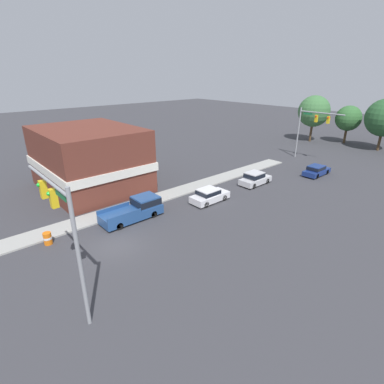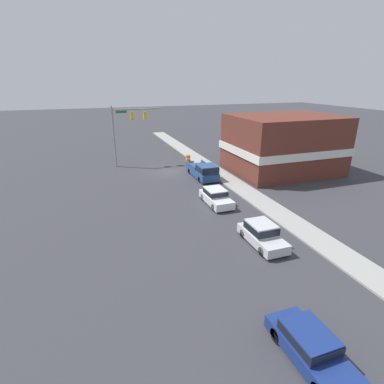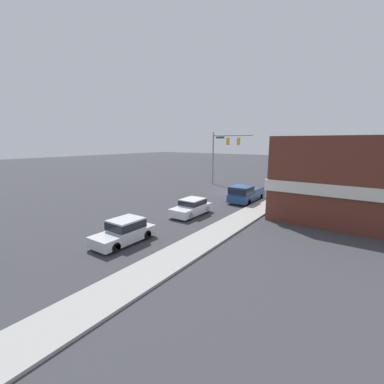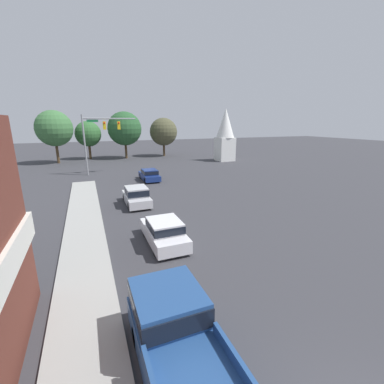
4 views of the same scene
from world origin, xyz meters
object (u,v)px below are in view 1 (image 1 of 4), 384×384
at_px(car_lead, 209,195).
at_px(car_oncoming, 316,170).
at_px(car_second_ahead, 255,178).
at_px(construction_barrel, 48,238).
at_px(pickup_truck_parked, 137,209).

distance_m(car_lead, car_oncoming, 17.12).
relative_size(car_second_ahead, car_oncoming, 0.97).
height_order(car_lead, car_oncoming, car_lead).
height_order(car_lead, car_second_ahead, car_second_ahead).
bearing_deg(construction_barrel, pickup_truck_parked, 85.08).
bearing_deg(construction_barrel, car_second_ahead, 84.20).
distance_m(car_lead, construction_barrel, 15.71).
height_order(pickup_truck_parked, construction_barrel, pickup_truck_parked).
xyz_separation_m(car_second_ahead, construction_barrel, (-2.38, -23.37, -0.30)).
relative_size(pickup_truck_parked, construction_barrel, 5.71).
bearing_deg(car_lead, pickup_truck_parked, -103.31).
height_order(car_oncoming, pickup_truck_parked, pickup_truck_parked).
bearing_deg(car_lead, car_oncoming, 79.60).
bearing_deg(car_oncoming, construction_barrel, 80.21).
bearing_deg(car_lead, construction_barrel, -99.13).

